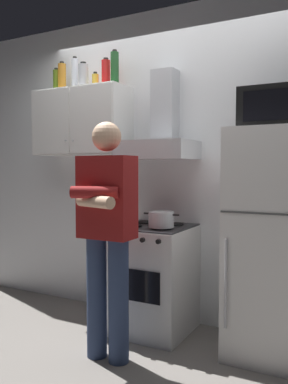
{
  "coord_description": "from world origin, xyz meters",
  "views": [
    {
      "loc": [
        1.41,
        -2.64,
        1.33
      ],
      "look_at": [
        0.0,
        0.0,
        1.15
      ],
      "focal_mm": 37.69,
      "sensor_mm": 36.0,
      "label": 1
    }
  ],
  "objects": [
    {
      "name": "person_standing",
      "position": [
        -0.1,
        -0.36,
        0.9
      ],
      "size": [
        0.38,
        0.33,
        1.64
      ],
      "color": "navy",
      "rests_on": "ground_plane"
    },
    {
      "name": "upper_cabinet",
      "position": [
        -0.85,
        0.37,
        1.75
      ],
      "size": [
        0.9,
        0.37,
        0.6
      ],
      "color": "white"
    },
    {
      "name": "ground_plane",
      "position": [
        0.0,
        0.0,
        0.0
      ],
      "size": [
        7.0,
        7.0,
        0.0
      ],
      "primitive_type": "plane",
      "color": "slate"
    },
    {
      "name": "bottle_liquor_amber",
      "position": [
        -1.07,
        0.38,
        2.18
      ],
      "size": [
        0.07,
        0.07,
        0.27
      ],
      "color": "#B7721E",
      "rests_on": "upper_cabinet"
    },
    {
      "name": "bottle_vodka_clear",
      "position": [
        -0.93,
        0.39,
        2.2
      ],
      "size": [
        0.07,
        0.07,
        0.3
      ],
      "color": "silver",
      "rests_on": "upper_cabinet"
    },
    {
      "name": "bottle_soda_red",
      "position": [
        -0.61,
        0.42,
        2.17
      ],
      "size": [
        0.08,
        0.08,
        0.26
      ],
      "color": "red",
      "rests_on": "upper_cabinet"
    },
    {
      "name": "bottle_spice_jar",
      "position": [
        -0.7,
        0.39,
        2.11
      ],
      "size": [
        0.06,
        0.06,
        0.14
      ],
      "color": "gold",
      "rests_on": "upper_cabinet"
    },
    {
      "name": "bottle_wine_green",
      "position": [
        -0.49,
        0.37,
        2.19
      ],
      "size": [
        0.07,
        0.07,
        0.3
      ],
      "color": "#19471E",
      "rests_on": "upper_cabinet"
    },
    {
      "name": "range_hood",
      "position": [
        -0.05,
        0.38,
        1.6
      ],
      "size": [
        0.6,
        0.44,
        0.75
      ],
      "color": "#B7BABF"
    },
    {
      "name": "refrigerator",
      "position": [
        0.9,
        0.25,
        0.8
      ],
      "size": [
        0.6,
        0.62,
        1.6
      ],
      "color": "white",
      "rests_on": "ground_plane"
    },
    {
      "name": "back_wall_tiled",
      "position": [
        0.0,
        0.6,
        1.35
      ],
      "size": [
        4.8,
        0.1,
        2.7
      ],
      "primitive_type": "cube",
      "color": "white",
      "rests_on": "ground_plane"
    },
    {
      "name": "microwave",
      "position": [
        0.9,
        0.27,
        1.74
      ],
      "size": [
        0.48,
        0.37,
        0.28
      ],
      "color": "black",
      "rests_on": "refrigerator"
    },
    {
      "name": "bottle_canister_steel",
      "position": [
        -0.81,
        0.35,
        2.16
      ],
      "size": [
        0.09,
        0.09,
        0.23
      ],
      "color": "#B2B5BA",
      "rests_on": "upper_cabinet"
    },
    {
      "name": "stove_oven",
      "position": [
        -0.05,
        0.25,
        0.43
      ],
      "size": [
        0.6,
        0.62,
        0.87
      ],
      "color": "silver",
      "rests_on": "ground_plane"
    },
    {
      "name": "cooking_pot",
      "position": [
        0.08,
        0.13,
        0.93
      ],
      "size": [
        0.3,
        0.2,
        0.12
      ],
      "color": "#B7BABF",
      "rests_on": "stove_oven"
    },
    {
      "name": "bottle_olive_oil",
      "position": [
        -1.17,
        0.41,
        2.16
      ],
      "size": [
        0.06,
        0.06,
        0.23
      ],
      "color": "#4C6B19",
      "rests_on": "upper_cabinet"
    }
  ]
}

